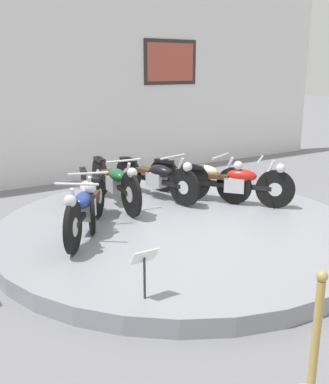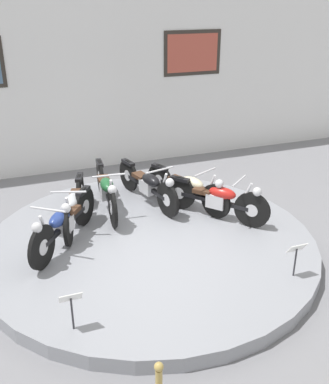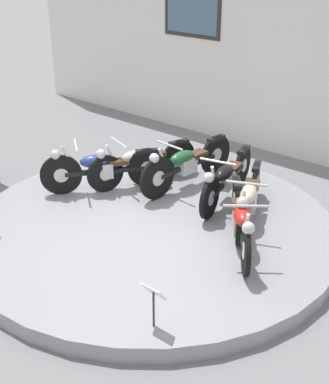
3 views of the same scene
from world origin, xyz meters
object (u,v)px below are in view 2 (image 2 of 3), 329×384
Objects in this scene: motorcycle_red at (217,198)px; info_placard_front_centre at (296,252)px; motorcycle_green at (106,189)px; motorcycle_blue at (63,222)px; motorcycle_black at (148,184)px; motorcycle_silver at (74,204)px; info_placard_front_left at (71,303)px; motorcycle_cream at (188,187)px.

motorcycle_red is 3.06× the size of info_placard_front_centre.
motorcycle_green is at bearing 149.79° from motorcycle_red.
motorcycle_blue is 3.18× the size of info_placard_front_centre.
motorcycle_black is at bearing -0.21° from motorcycle_green.
motorcycle_red is at bearing -14.59° from motorcycle_silver.
motorcycle_silver is at bearing 134.92° from info_placard_front_centre.
info_placard_front_centre is (3.00, 0.00, 0.00)m from info_placard_front_left.
motorcycle_green is at bearing 165.16° from motorcycle_cream.
motorcycle_green is (0.63, 0.37, 0.03)m from motorcycle_silver.
motorcycle_blue is 2.38m from motorcycle_cream.
motorcycle_silver is (0.27, 0.60, -0.02)m from motorcycle_blue.
motorcycle_silver is at bearing -149.45° from motorcycle_green.
motorcycle_blue is 2.57m from motorcycle_red.
motorcycle_black reaches higher than info_placard_front_left.
motorcycle_blue is 0.80× the size of motorcycle_green.
motorcycle_cream is 3.52× the size of info_placard_front_centre.
motorcycle_cream is at bearing 114.01° from motorcycle_red.
motorcycle_silver is at bearing 79.05° from info_placard_front_left.
info_placard_front_centre is (2.52, -2.52, -0.00)m from motorcycle_silver.
motorcycle_blue is at bearing -114.26° from motorcycle_silver.
info_placard_front_centre is at bearing -45.08° from motorcycle_silver.
motorcycle_cream is at bearing 100.84° from info_placard_front_centre.
motorcycle_black is at bearing 14.77° from motorcycle_silver.
motorcycle_black is 0.73m from motorcycle_cream.
motorcycle_green is at bearing 179.79° from motorcycle_black.
motorcycle_blue is 1.94m from info_placard_front_left.
motorcycle_silver is at bearing 65.74° from motorcycle_blue.
motorcycle_black reaches higher than motorcycle_silver.
motorcycle_red is (2.30, -0.60, 0.00)m from motorcycle_silver.
motorcycle_silver is 3.65× the size of info_placard_front_centre.
motorcycle_red is at bearing 34.62° from info_placard_front_left.
motorcycle_cream is at bearing 45.05° from info_placard_front_left.
motorcycle_green is 1.45m from motorcycle_cream.
info_placard_front_left is (-0.22, -1.92, -0.02)m from motorcycle_blue.
motorcycle_red is at bearing 96.41° from info_placard_front_centre.
motorcycle_cream is at bearing 14.59° from motorcycle_blue.
motorcycle_cream is (0.63, -0.37, -0.01)m from motorcycle_black.
motorcycle_silver is 1.04× the size of motorcycle_cream.
info_placard_front_centre is at bearing -56.94° from motorcycle_green.
info_placard_front_left is at bearing -100.95° from motorcycle_silver.
motorcycle_green is 0.77m from motorcycle_black.
motorcycle_black reaches higher than motorcycle_cream.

